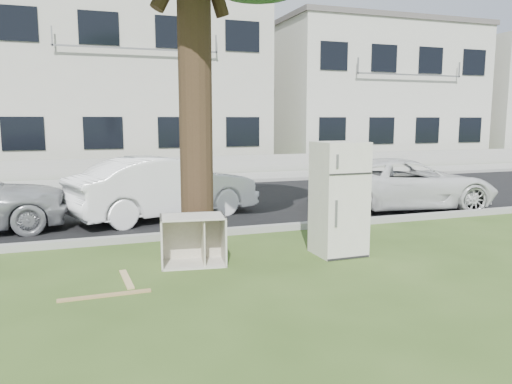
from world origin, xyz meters
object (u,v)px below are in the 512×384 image
object	(u,v)px
fridge	(339,199)
cabinet	(193,240)
car_right	(404,184)
car_center	(165,187)

from	to	relation	value
fridge	cabinet	bearing A→B (deg)	174.36
car_right	car_center	bearing A→B (deg)	91.41
cabinet	car_right	bearing A→B (deg)	34.84
cabinet	car_center	bearing A→B (deg)	95.05
car_center	fridge	bearing A→B (deg)	-169.36
fridge	cabinet	size ratio (longest dim) A/B	1.90
car_center	car_right	bearing A→B (deg)	-115.68
fridge	car_center	size ratio (longest dim) A/B	0.44
fridge	car_center	distance (m)	4.36
fridge	car_right	world-z (taller)	fridge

